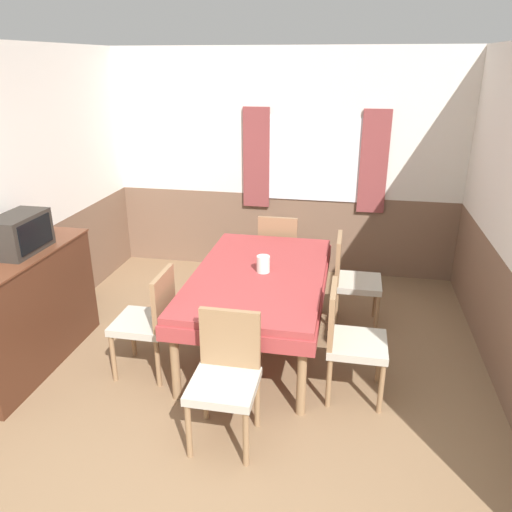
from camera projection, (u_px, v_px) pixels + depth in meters
name	position (u px, v px, depth m)	size (l,w,h in m)	color
ground_plane	(194.00, 502.00, 2.96)	(16.00, 16.00, 0.00)	#846647
wall_back	(286.00, 165.00, 5.83)	(4.46, 0.09, 2.60)	white
wall_left	(31.00, 196.00, 4.52)	(0.05, 4.04, 2.60)	white
dining_table	(259.00, 283.00, 4.37)	(1.15, 1.95, 0.73)	#9E3838
chair_right_near	(349.00, 337.00, 3.76)	(0.44, 0.44, 0.91)	#93704C
chair_head_near	(226.00, 373.00, 3.32)	(0.44, 0.44, 0.91)	#93704C
chair_head_window	(279.00, 249.00, 5.51)	(0.44, 0.44, 0.91)	#93704C
chair_right_far	(351.00, 277.00, 4.79)	(0.44, 0.44, 0.91)	#93704C
chair_left_near	(150.00, 318.00, 4.04)	(0.44, 0.44, 0.91)	#93704C
sideboard	(26.00, 311.00, 4.14)	(0.46, 1.47, 1.00)	#4C2819
tv	(20.00, 234.00, 3.98)	(0.29, 0.50, 0.31)	#2D2823
vase	(263.00, 264.00, 4.32)	(0.11, 0.11, 0.15)	silver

